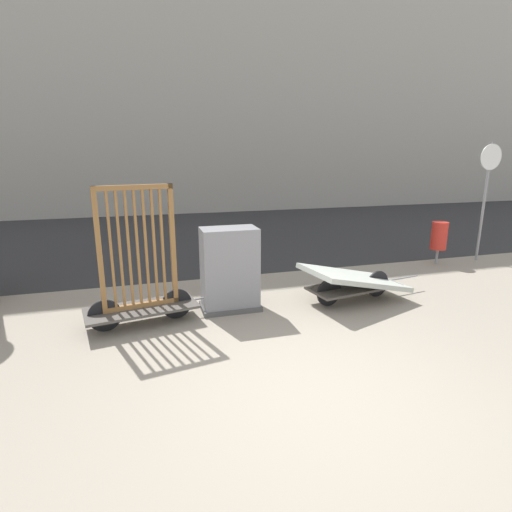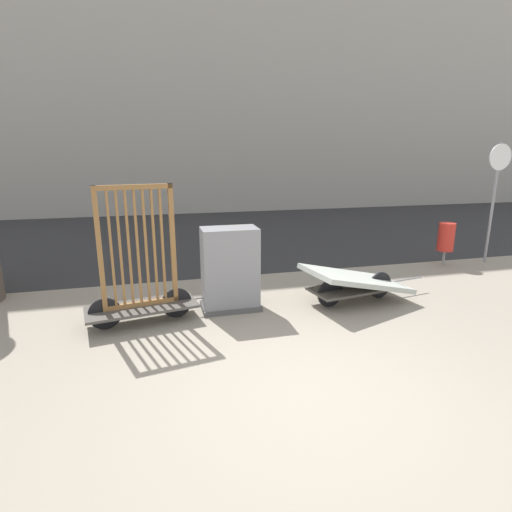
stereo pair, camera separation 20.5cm
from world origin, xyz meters
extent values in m
plane|color=gray|center=(0.00, 0.00, 0.00)|extent=(60.00, 60.00, 0.00)
cube|color=#2D2D30|center=(0.00, 9.22, 0.00)|extent=(56.00, 9.61, 0.01)
cube|color=#B2ADA3|center=(0.00, 16.02, 7.51)|extent=(48.00, 4.00, 15.03)
cube|color=#4C4742|center=(-1.80, 2.39, 0.26)|extent=(1.74, 0.98, 0.04)
cylinder|color=black|center=(-1.28, 2.49, 0.24)|extent=(0.48, 0.12, 0.48)
cylinder|color=black|center=(-2.33, 2.30, 0.24)|extent=(0.48, 0.12, 0.48)
cylinder|color=gray|center=(-0.65, 2.60, 0.26)|extent=(0.69, 0.15, 0.03)
cube|color=olive|center=(-1.80, 2.39, 0.32)|extent=(1.11, 0.27, 0.07)
cube|color=olive|center=(-1.80, 2.39, 2.08)|extent=(1.11, 0.27, 0.07)
cube|color=olive|center=(-2.32, 2.30, 1.20)|extent=(0.08, 0.08, 1.83)
cube|color=olive|center=(-1.29, 2.48, 1.20)|extent=(0.08, 0.08, 1.83)
cube|color=olive|center=(-2.16, 2.33, 1.20)|extent=(0.04, 0.05, 1.76)
cube|color=olive|center=(-2.04, 2.35, 1.20)|extent=(0.04, 0.05, 1.76)
cube|color=olive|center=(-1.92, 2.37, 1.20)|extent=(0.04, 0.05, 1.76)
cube|color=olive|center=(-1.80, 2.39, 1.20)|extent=(0.04, 0.05, 1.76)
cube|color=olive|center=(-1.68, 2.41, 1.20)|extent=(0.04, 0.05, 1.76)
cube|color=olive|center=(-1.56, 2.43, 1.20)|extent=(0.04, 0.05, 1.76)
cube|color=olive|center=(-1.44, 2.46, 1.20)|extent=(0.04, 0.05, 1.76)
cube|color=#4C4742|center=(1.80, 2.39, 0.26)|extent=(1.74, 0.95, 0.04)
cylinder|color=black|center=(2.33, 2.48, 0.24)|extent=(0.48, 0.11, 0.48)
cylinder|color=black|center=(1.28, 2.30, 0.24)|extent=(0.48, 0.11, 0.48)
cylinder|color=gray|center=(2.96, 2.58, 0.26)|extent=(0.70, 0.15, 0.03)
cube|color=#B2B7AD|center=(1.80, 2.39, 0.43)|extent=(1.94, 1.33, 0.50)
cube|color=#4C4C4C|center=(-0.38, 2.64, 0.04)|extent=(0.97, 0.60, 0.08)
cube|color=gray|center=(-0.38, 2.64, 0.69)|extent=(0.91, 0.54, 1.38)
cylinder|color=gray|center=(4.96, 4.06, 0.18)|extent=(0.06, 0.06, 0.35)
cylinder|color=red|center=(4.96, 4.06, 0.68)|extent=(0.36, 0.36, 0.65)
cylinder|color=gray|center=(6.14, 4.06, 1.40)|extent=(0.06, 0.06, 2.81)
cylinder|color=white|center=(6.14, 4.04, 2.47)|extent=(0.59, 0.02, 0.59)
camera|label=1|loc=(-1.73, -3.53, 2.52)|focal=28.00mm
camera|label=2|loc=(-1.54, -3.58, 2.52)|focal=28.00mm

